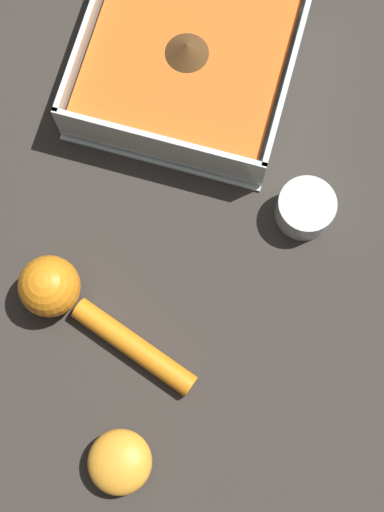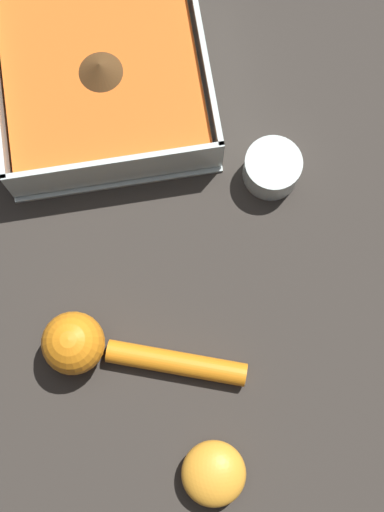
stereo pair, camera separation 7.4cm
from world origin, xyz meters
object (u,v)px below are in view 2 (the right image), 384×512
object	(u,v)px
spice_bowl	(272,169)
lemon_half	(214,474)
square_dish	(103,79)
lemon_squeezer	(98,348)

from	to	relation	value
spice_bowl	lemon_half	size ratio (longest dim) A/B	0.97
square_dish	spice_bowl	bearing A→B (deg)	-38.17
spice_bowl	lemon_squeezer	bearing A→B (deg)	-142.09
square_dish	spice_bowl	xyz separation A→B (m)	(0.17, -0.13, -0.01)
spice_bowl	lemon_squeezer	xyz separation A→B (m)	(-0.21, -0.17, 0.01)
spice_bowl	square_dish	bearing A→B (deg)	141.83
lemon_squeezer	spice_bowl	bearing A→B (deg)	-122.93
lemon_half	square_dish	bearing A→B (deg)	96.79
spice_bowl	lemon_half	world-z (taller)	spice_bowl
spice_bowl	lemon_half	xyz separation A→B (m)	(-0.12, -0.31, 0.00)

